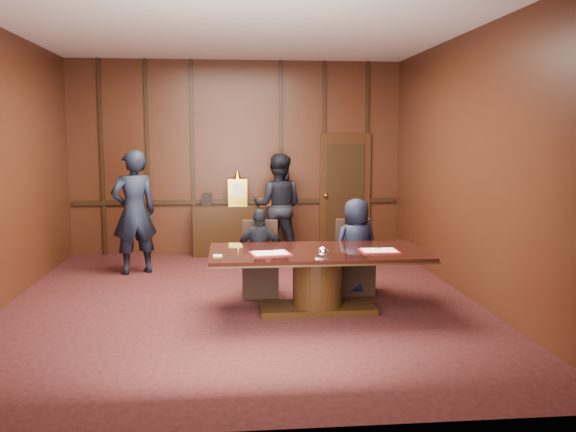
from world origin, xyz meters
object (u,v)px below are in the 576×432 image
object	(u,v)px
signatory_left	(260,253)
witness_right	(278,206)
conference_table	(317,270)
witness_left	(134,212)
sideboard	(238,228)
signatory_right	(356,246)

from	to	relation	value
signatory_left	witness_right	bearing A→B (deg)	-93.82
conference_table	witness_left	size ratio (longest dim) A/B	1.36
conference_table	witness_right	distance (m)	3.44
conference_table	witness_left	xyz separation A→B (m)	(-2.53, 2.37, 0.46)
sideboard	witness_right	distance (m)	0.89
witness_left	witness_right	distance (m)	2.55
witness_right	witness_left	bearing A→B (deg)	36.86
signatory_left	witness_left	distance (m)	2.48
sideboard	witness_right	size ratio (longest dim) A/B	0.87
sideboard	conference_table	size ratio (longest dim) A/B	0.61
signatory_right	witness_left	world-z (taller)	witness_left
signatory_left	witness_right	distance (m)	2.67
sideboard	signatory_left	distance (m)	2.97
conference_table	signatory_left	xyz separation A→B (m)	(-0.65, 0.80, 0.08)
sideboard	conference_table	world-z (taller)	sideboard
sideboard	conference_table	xyz separation A→B (m)	(0.90, -3.76, 0.02)
sideboard	witness_right	xyz separation A→B (m)	(0.70, -0.35, 0.43)
signatory_left	witness_right	xyz separation A→B (m)	(0.45, 2.61, 0.33)
conference_table	signatory_right	world-z (taller)	signatory_right
sideboard	witness_left	xyz separation A→B (m)	(-1.63, -1.38, 0.48)
witness_right	conference_table	bearing A→B (deg)	106.15
signatory_right	witness_left	distance (m)	3.56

